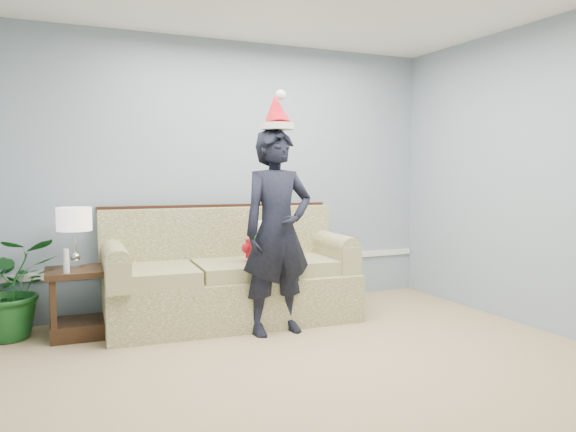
{
  "coord_description": "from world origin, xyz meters",
  "views": [
    {
      "loc": [
        -1.76,
        -2.95,
        1.4
      ],
      "look_at": [
        0.25,
        1.55,
        1.0
      ],
      "focal_mm": 35.0,
      "sensor_mm": 36.0,
      "label": 1
    }
  ],
  "objects_px": {
    "table_lamp": "(74,222)",
    "teddy_bear": "(260,246)",
    "man": "(277,232)",
    "sofa": "(229,280)",
    "side_table": "(84,310)",
    "houseplant": "(10,288)"
  },
  "relations": [
    {
      "from": "table_lamp",
      "to": "teddy_bear",
      "type": "relative_size",
      "value": 1.24
    },
    {
      "from": "table_lamp",
      "to": "man",
      "type": "xyz_separation_m",
      "value": [
        1.59,
        -0.67,
        -0.09
      ]
    },
    {
      "from": "man",
      "to": "teddy_bear",
      "type": "relative_size",
      "value": 4.26
    },
    {
      "from": "sofa",
      "to": "teddy_bear",
      "type": "distance_m",
      "value": 0.44
    },
    {
      "from": "side_table",
      "to": "teddy_bear",
      "type": "relative_size",
      "value": 1.48
    },
    {
      "from": "table_lamp",
      "to": "teddy_bear",
      "type": "bearing_deg",
      "value": -8.77
    },
    {
      "from": "side_table",
      "to": "teddy_bear",
      "type": "distance_m",
      "value": 1.62
    },
    {
      "from": "side_table",
      "to": "table_lamp",
      "type": "bearing_deg",
      "value": 122.47
    },
    {
      "from": "man",
      "to": "teddy_bear",
      "type": "height_order",
      "value": "man"
    },
    {
      "from": "man",
      "to": "teddy_bear",
      "type": "distance_m",
      "value": 0.46
    },
    {
      "from": "table_lamp",
      "to": "side_table",
      "type": "bearing_deg",
      "value": -57.53
    },
    {
      "from": "table_lamp",
      "to": "teddy_bear",
      "type": "height_order",
      "value": "table_lamp"
    },
    {
      "from": "table_lamp",
      "to": "man",
      "type": "relative_size",
      "value": 0.29
    },
    {
      "from": "teddy_bear",
      "to": "table_lamp",
      "type": "bearing_deg",
      "value": 175.43
    },
    {
      "from": "sofa",
      "to": "houseplant",
      "type": "relative_size",
      "value": 2.74
    },
    {
      "from": "side_table",
      "to": "table_lamp",
      "type": "distance_m",
      "value": 0.75
    },
    {
      "from": "teddy_bear",
      "to": "houseplant",
      "type": "bearing_deg",
      "value": 174.93
    },
    {
      "from": "sofa",
      "to": "teddy_bear",
      "type": "height_order",
      "value": "sofa"
    },
    {
      "from": "sofa",
      "to": "table_lamp",
      "type": "distance_m",
      "value": 1.47
    },
    {
      "from": "houseplant",
      "to": "man",
      "type": "relative_size",
      "value": 0.49
    },
    {
      "from": "side_table",
      "to": "teddy_bear",
      "type": "height_order",
      "value": "teddy_bear"
    },
    {
      "from": "table_lamp",
      "to": "houseplant",
      "type": "bearing_deg",
      "value": 169.19
    }
  ]
}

